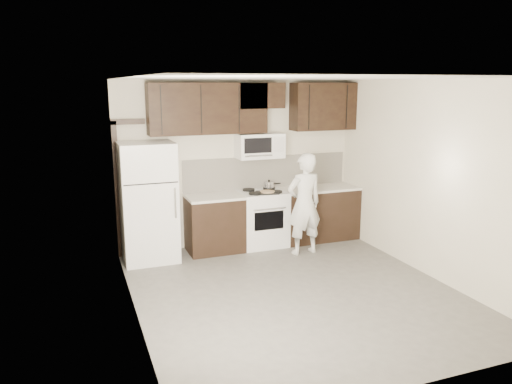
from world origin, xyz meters
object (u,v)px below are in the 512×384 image
stove (262,218)px  refrigerator (148,202)px  microwave (260,146)px  person (304,204)px

stove → refrigerator: (-1.85, -0.05, 0.44)m
stove → microwave: microwave is taller
microwave → person: size_ratio=0.47×
microwave → refrigerator: 2.00m
stove → refrigerator: bearing=-178.5°
person → refrigerator: bearing=-17.5°
microwave → stove: bearing=-89.9°
refrigerator → person: (2.32, -0.56, -0.10)m
refrigerator → person: 2.39m
refrigerator → person: refrigerator is taller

